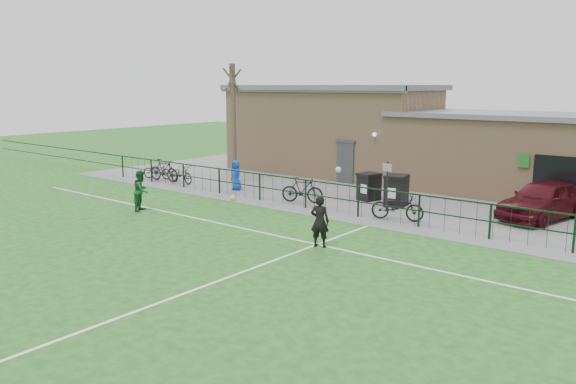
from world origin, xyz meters
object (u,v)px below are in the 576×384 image
Objects in this scene: bicycle_d at (302,190)px; wheelie_bin_right at (396,191)px; bicycle_b at (164,170)px; bicycle_a at (157,170)px; sign_post at (387,187)px; bare_tree at (233,124)px; spectator_child at (236,175)px; wheelie_bin_left at (369,188)px; car_maroon at (543,200)px; ball_ground at (233,198)px; bicycle_e at (397,207)px; outfield_player at (141,190)px; bicycle_c at (181,174)px.

wheelie_bin_right is at bearing -82.70° from bicycle_d.
bicycle_a is at bearing 66.35° from bicycle_b.
wheelie_bin_right is 1.27m from sign_post.
wheelie_bin_right is (9.18, 0.17, -2.38)m from bare_tree.
bare_tree reaches higher than bicycle_d.
spectator_child is at bearing -176.98° from sign_post.
sign_post reaches higher than bicycle_a.
bicycle_a is 5.63m from spectator_child.
wheelie_bin_left is at bearing 158.64° from wheelie_bin_right.
car_maroon reaches higher than spectator_child.
spectator_child is (4.69, 0.55, 0.14)m from bicycle_b.
bicycle_d is 7.63× the size of ball_ground.
wheelie_bin_right is at bearing 1.07° from bare_tree.
outfield_player is at bearing 103.61° from bicycle_e.
bare_tree is 3.70× the size of outfield_player.
bicycle_b is (-12.54, -0.96, -0.42)m from sign_post.
wheelie_bin_right reaches higher than bicycle_d.
bicycle_a is at bearing 16.74° from outfield_player.
wheelie_bin_left is at bearing -98.38° from bicycle_a.
spectator_child reaches higher than wheelie_bin_right.
outfield_player is at bearing -115.13° from wheelie_bin_left.
spectator_child is (-7.85, -0.41, -0.28)m from sign_post.
outfield_player is at bearing -111.85° from ball_ground.
bicycle_c is 1.24× the size of spectator_child.
ball_ground is at bearing -121.16° from bicycle_a.
bicycle_a is at bearing 178.41° from wheelie_bin_right.
wheelie_bin_left reaches higher than bicycle_c.
bicycle_b reaches higher than wheelie_bin_left.
bare_tree is at bearing -42.77° from bicycle_c.
car_maroon is 18.05m from bicycle_b.
sign_post is 1.04× the size of bicycle_b.
wheelie_bin_left is 6.96m from car_maroon.
bare_tree is 3.31× the size of bicycle_d.
ball_ground is at bearing -107.78° from bicycle_b.
wheelie_bin_right is 10.37m from outfield_player.
bicycle_b is at bearing -126.26° from bicycle_a.
outfield_player is (-7.76, -5.91, -0.21)m from sign_post.
car_maroon is 12.42m from ball_ground.
wheelie_bin_left is 6.43m from spectator_child.
bicycle_d is at bearing -94.82° from bicycle_b.
bicycle_a is at bearing -155.42° from wheelie_bin_left.
wheelie_bin_right is at bearing 29.40° from ball_ground.
bicycle_a is (-4.07, -1.69, -2.54)m from bare_tree.
wheelie_bin_left is 0.68× the size of outfield_player.
wheelie_bin_right is 13.39m from bicycle_a.
bare_tree is 5.09m from bicycle_a.
car_maroon is at bearing 5.84° from bare_tree.
bicycle_d is at bearing -109.25° from bicycle_a.
bicycle_c is at bearing -152.63° from wheelie_bin_left.
spectator_child reaches higher than ball_ground.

